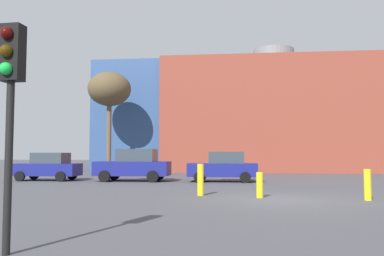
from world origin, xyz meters
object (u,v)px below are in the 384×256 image
Objects in this scene: traffic_light_near_left at (10,84)px; bare_tree_0 at (109,90)px; parked_car_2 at (224,167)px; parked_car_0 at (48,167)px; bollard_yellow_2 at (368,185)px; parked_car_1 at (134,165)px; bollard_yellow_1 at (260,185)px; bollard_yellow_0 at (200,180)px.

bare_tree_0 is at bearing -162.36° from traffic_light_near_left.
traffic_light_near_left is at bearing 80.39° from parked_car_2.
bare_tree_0 is at bearing -97.55° from parked_car_0.
parked_car_1 is at bearing 139.17° from bollard_yellow_2.
traffic_light_near_left is at bearing -75.84° from bare_tree_0.
bare_tree_0 reaches higher than traffic_light_near_left.
parked_car_0 is at bearing -0.00° from parked_car_1.
bare_tree_0 reaches higher than bollard_yellow_2.
bollard_yellow_2 is at bearing -49.94° from bare_tree_0.
traffic_light_near_left is 3.44× the size of bollard_yellow_2.
bollard_yellow_2 is (3.55, -0.47, 0.07)m from bollard_yellow_1.
bare_tree_0 reaches higher than parked_car_2.
traffic_light_near_left is at bearing -103.44° from bollard_yellow_0.
bollard_yellow_0 is at bearing 165.02° from bollard_yellow_1.
parked_car_1 is 17.32m from traffic_light_near_left.
bollard_yellow_1 is (1.49, -8.36, -0.39)m from parked_car_2.
bollard_yellow_1 is at bearing 100.12° from parked_car_2.
parked_car_1 is (5.18, -0.00, 0.10)m from parked_car_0.
bollard_yellow_1 is (2.16, -0.58, -0.14)m from bollard_yellow_0.
bollard_yellow_2 is (5.71, -1.05, -0.07)m from bollard_yellow_0.
parked_car_0 is at bearing 141.23° from bollard_yellow_0.
bare_tree_0 reaches higher than parked_car_1.
parked_car_0 is 5.18m from parked_car_1.
bare_tree_0 reaches higher than bollard_yellow_0.
bollard_yellow_1 is at bearing -14.98° from bollard_yellow_0.
parked_car_1 is 0.52× the size of bare_tree_0.
traffic_light_near_left is 3.98× the size of bollard_yellow_1.
parked_car_2 is (10.36, 0.00, 0.02)m from parked_car_0.
bollard_yellow_2 is at bearing -7.54° from bollard_yellow_1.
parked_car_1 is at bearing 0.00° from parked_car_2.
parked_car_0 is 14.50m from bollard_yellow_1.
parked_car_2 is at bearing 100.12° from bollard_yellow_1.
parked_car_0 is 10.36m from parked_car_2.
bollard_yellow_0 is 5.81m from bollard_yellow_2.
bollard_yellow_2 is at bearing 150.18° from parked_car_0.
bollard_yellow_0 is 2.24m from bollard_yellow_1.
parked_car_0 is 12.43m from bollard_yellow_0.
traffic_light_near_left is 26.38m from bare_tree_0.
parked_car_2 is 0.48× the size of bare_tree_0.
bollard_yellow_2 is at bearing 139.62° from traffic_light_near_left.
parked_car_2 is 3.73× the size of bollard_yellow_2.
parked_car_1 is 10.81m from bare_tree_0.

